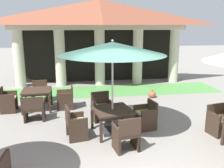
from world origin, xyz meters
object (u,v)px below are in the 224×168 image
(patio_chair_near_foreground_east, at_px, (146,115))
(patio_table_mid_left, at_px, (37,92))
(patio_chair_mid_left_south, at_px, (34,109))
(patio_chair_mid_left_west, at_px, (8,100))
(patio_chair_near_foreground_south, at_px, (127,135))
(patio_umbrella_near_foreground, at_px, (112,49))
(patio_table_near_foreground, at_px, (112,112))
(patio_chair_near_foreground_north, at_px, (102,107))
(patio_chair_mid_left_north, at_px, (40,92))
(patio_chair_mid_left_east, at_px, (66,98))
(terracotta_urn, at_px, (152,94))
(patio_chair_near_foreground_west, at_px, (75,124))
(patio_chair_far_back_north, at_px, (220,120))

(patio_chair_near_foreground_east, distance_m, patio_table_mid_left, 4.04)
(patio_chair_mid_left_south, relative_size, patio_chair_mid_left_west, 0.95)
(patio_chair_near_foreground_east, xyz_separation_m, patio_chair_near_foreground_south, (-0.84, -1.24, 0.01))
(patio_table_mid_left, bearing_deg, patio_umbrella_near_foreground, -43.63)
(patio_table_near_foreground, xyz_separation_m, patio_table_mid_left, (-2.41, 2.30, 0.04))
(patio_chair_near_foreground_north, relative_size, patio_chair_mid_left_north, 1.08)
(patio_umbrella_near_foreground, xyz_separation_m, patio_chair_mid_left_east, (-1.40, 2.35, -1.98))
(patio_chair_mid_left_north, relative_size, terracotta_urn, 2.25)
(patio_chair_mid_left_west, bearing_deg, patio_chair_mid_left_south, 44.87)
(patio_table_near_foreground, xyz_separation_m, patio_chair_mid_left_south, (-2.35, 1.28, -0.22))
(patio_chair_near_foreground_west, bearing_deg, patio_umbrella_near_foreground, 90.00)
(patio_chair_near_foreground_west, bearing_deg, patio_chair_mid_left_south, -149.28)
(patio_chair_near_foreground_south, bearing_deg, patio_chair_mid_left_north, 110.74)
(patio_chair_near_foreground_north, distance_m, patio_table_mid_left, 2.55)
(patio_chair_near_foreground_south, height_order, patio_chair_near_foreground_north, patio_chair_near_foreground_south)
(patio_chair_mid_left_east, bearing_deg, patio_table_near_foreground, -152.57)
(patio_chair_mid_left_west, xyz_separation_m, terracotta_urn, (5.57, 0.94, -0.28))
(patio_table_near_foreground, height_order, terracotta_urn, patio_table_near_foreground)
(patio_table_mid_left, bearing_deg, patio_chair_near_foreground_east, -31.35)
(patio_table_mid_left, xyz_separation_m, patio_chair_mid_left_south, (0.06, -1.01, -0.26))
(patio_chair_near_foreground_east, bearing_deg, patio_table_near_foreground, 90.00)
(patio_chair_near_foreground_south, relative_size, patio_chair_near_foreground_west, 0.99)
(patio_chair_near_foreground_east, relative_size, patio_chair_near_foreground_west, 0.92)
(patio_chair_near_foreground_south, height_order, patio_table_mid_left, patio_chair_near_foreground_south)
(patio_chair_near_foreground_east, height_order, patio_chair_far_back_north, patio_chair_near_foreground_east)
(patio_chair_near_foreground_south, bearing_deg, patio_table_near_foreground, 90.00)
(patio_chair_near_foreground_east, bearing_deg, patio_chair_mid_left_west, 54.61)
(patio_chair_mid_left_south, xyz_separation_m, patio_chair_mid_left_west, (-1.07, 0.96, 0.03))
(patio_chair_near_foreground_north, height_order, patio_chair_mid_left_east, patio_chair_near_foreground_north)
(patio_chair_near_foreground_south, relative_size, patio_table_mid_left, 0.85)
(patio_chair_near_foreground_west, relative_size, patio_chair_mid_left_south, 1.07)
(patio_umbrella_near_foreground, xyz_separation_m, patio_chair_near_foreground_west, (-1.04, -0.20, -1.96))
(patio_umbrella_near_foreground, distance_m, patio_chair_mid_left_west, 4.53)
(patio_table_near_foreground, bearing_deg, patio_chair_near_foreground_north, 100.75)
(patio_table_mid_left, height_order, patio_chair_mid_left_north, patio_chair_mid_left_north)
(patio_chair_near_foreground_west, xyz_separation_m, patio_chair_mid_left_south, (-1.31, 1.48, -0.02))
(terracotta_urn, bearing_deg, patio_chair_mid_left_east, -166.85)
(patio_chair_near_foreground_east, relative_size, terracotta_urn, 2.25)
(patio_chair_near_foreground_east, height_order, patio_chair_mid_left_west, patio_chair_mid_left_west)
(patio_chair_near_foreground_east, xyz_separation_m, patio_chair_near_foreground_north, (-1.24, 0.85, 0.00))
(patio_chair_mid_left_west, relative_size, terracotta_urn, 2.39)
(patio_table_near_foreground, relative_size, patio_chair_mid_left_west, 1.36)
(patio_umbrella_near_foreground, bearing_deg, patio_chair_near_foreground_west, -169.25)
(patio_table_near_foreground, relative_size, patio_chair_near_foreground_west, 1.33)
(patio_table_near_foreground, height_order, patio_chair_near_foreground_east, patio_chair_near_foreground_east)
(patio_chair_mid_left_east, xyz_separation_m, patio_chair_far_back_north, (4.38, -2.83, 0.01))
(patio_chair_near_foreground_north, relative_size, patio_chair_mid_left_east, 1.05)
(patio_umbrella_near_foreground, height_order, patio_chair_far_back_north, patio_umbrella_near_foreground)
(patio_chair_mid_left_east, bearing_deg, patio_chair_near_foreground_north, -140.79)
(patio_chair_mid_left_south, bearing_deg, patio_table_mid_left, 90.00)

